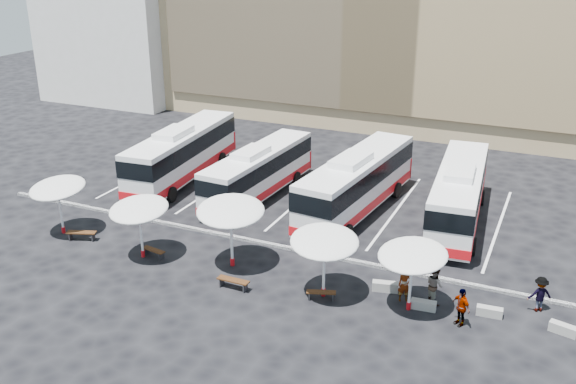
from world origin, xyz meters
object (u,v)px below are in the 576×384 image
at_px(bus_0, 182,152).
at_px(conc_bench_2, 489,312).
at_px(bus_2, 357,182).
at_px(passenger_0, 405,285).
at_px(bus_1, 259,171).
at_px(passenger_3, 540,294).
at_px(sunshade_3, 324,242).
at_px(passenger_2, 461,307).
at_px(wood_bench_0, 82,234).
at_px(conc_bench_1, 423,305).
at_px(wood_bench_1, 154,251).
at_px(bus_3, 459,193).
at_px(conc_bench_0, 385,286).
at_px(wood_bench_2, 233,282).
at_px(sunshade_0, 58,188).
at_px(passenger_1, 435,285).
at_px(sunshade_4, 413,255).
at_px(sunshade_1, 139,209).
at_px(conc_bench_3, 563,329).
at_px(wood_bench_3, 321,293).

bearing_deg(bus_0, conc_bench_2, -27.65).
xyz_separation_m(bus_2, passenger_0, (5.28, -8.89, -1.13)).
xyz_separation_m(bus_1, passenger_3, (17.41, -7.07, -0.91)).
xyz_separation_m(sunshade_3, passenger_2, (6.19, 0.17, -1.90)).
bearing_deg(passenger_3, wood_bench_0, -21.36).
height_order(conc_bench_1, passenger_0, passenger_0).
distance_m(wood_bench_1, passenger_3, 18.83).
distance_m(bus_3, conc_bench_1, 10.23).
relative_size(conc_bench_0, passenger_0, 0.75).
height_order(wood_bench_2, passenger_2, passenger_2).
bearing_deg(passenger_0, passenger_2, -45.71).
xyz_separation_m(sunshade_0, passenger_3, (24.98, 2.36, -1.87)).
bearing_deg(wood_bench_2, passenger_0, 16.61).
xyz_separation_m(conc_bench_2, passenger_0, (-3.77, -0.27, 0.60)).
bearing_deg(conc_bench_0, sunshade_0, -176.13).
height_order(passenger_0, passenger_1, passenger_1).
distance_m(bus_1, wood_bench_0, 11.51).
relative_size(bus_0, passenger_3, 7.28).
height_order(bus_0, sunshade_4, bus_0).
height_order(passenger_1, passenger_2, passenger_1).
distance_m(sunshade_1, wood_bench_1, 2.43).
distance_m(sunshade_0, passenger_1, 20.73).
height_order(bus_3, sunshade_3, bus_3).
bearing_deg(sunshade_3, conc_bench_3, 7.05).
xyz_separation_m(sunshade_4, passenger_3, (5.25, 2.27, -1.86)).
bearing_deg(bus_3, passenger_3, -62.88).
bearing_deg(bus_2, sunshade_3, -74.03).
bearing_deg(bus_2, bus_0, -176.76).
distance_m(sunshade_4, conc_bench_1, 2.56).
distance_m(bus_1, wood_bench_1, 9.95).
bearing_deg(bus_0, sunshade_1, -72.23).
xyz_separation_m(bus_1, wood_bench_0, (-5.98, -9.74, -1.36)).
relative_size(wood_bench_3, conc_bench_1, 1.24).
bearing_deg(bus_1, bus_0, 175.92).
distance_m(conc_bench_1, conc_bench_3, 5.81).
distance_m(wood_bench_3, conc_bench_1, 4.60).
relative_size(bus_0, wood_bench_0, 7.30).
bearing_deg(bus_1, sunshade_4, -34.36).
xyz_separation_m(conc_bench_2, passenger_3, (1.89, 1.34, 0.62)).
distance_m(sunshade_3, wood_bench_0, 14.44).
height_order(sunshade_3, passenger_2, sunshade_3).
relative_size(bus_0, conc_bench_1, 10.77).
bearing_deg(sunshade_1, bus_1, 80.22).
xyz_separation_m(wood_bench_3, conc_bench_0, (2.46, 1.98, -0.09)).
distance_m(sunshade_0, wood_bench_3, 16.06).
bearing_deg(conc_bench_1, sunshade_1, -176.26).
xyz_separation_m(wood_bench_3, conc_bench_1, (4.47, 1.11, -0.11)).
bearing_deg(bus_3, wood_bench_3, -114.85).
bearing_deg(bus_1, bus_3, 7.91).
relative_size(sunshade_0, wood_bench_2, 2.04).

